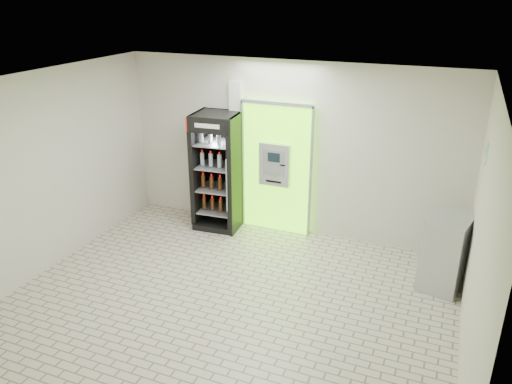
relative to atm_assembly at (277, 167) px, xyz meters
The scene contains 7 objects.
ground 2.69m from the atm_assembly, 85.26° to the right, with size 6.00×6.00×0.00m, color #BEB69E.
room_shell 2.51m from the atm_assembly, 85.26° to the right, with size 6.00×6.00×6.00m.
atm_assembly is the anchor object (origin of this frame).
pillar 0.79m from the atm_assembly, behind, with size 0.22×0.11×2.60m.
beverage_cooler 1.05m from the atm_assembly, 165.17° to the right, with size 0.84×0.78×2.10m.
steel_cabinet 3.09m from the atm_assembly, 15.71° to the right, with size 0.74×0.93×1.10m.
exit_sign 3.48m from the atm_assembly, 17.65° to the right, with size 0.02×0.22×0.26m.
Camera 1 is at (2.57, -5.30, 4.05)m, focal length 35.00 mm.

